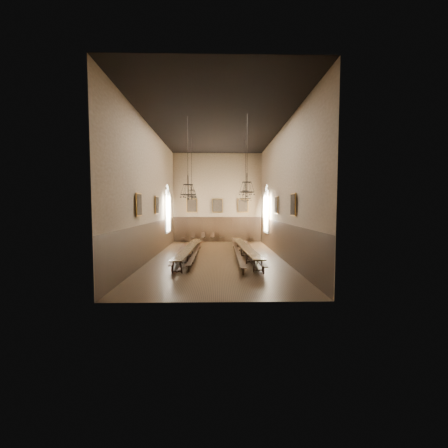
{
  "coord_description": "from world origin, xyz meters",
  "views": [
    {
      "loc": [
        0.13,
        -19.09,
        3.58
      ],
      "look_at": [
        0.53,
        1.5,
        2.28
      ],
      "focal_mm": 22.0,
      "sensor_mm": 36.0,
      "label": 1
    }
  ],
  "objects_px": {
    "chandelier_front_left": "(188,190)",
    "chair_3": "(212,239)",
    "bench_left_inner": "(196,254)",
    "bench_right_inner": "(238,254)",
    "table_right": "(245,252)",
    "chair_2": "(203,239)",
    "chair_7": "(252,239)",
    "chandelier_back_right": "(245,195)",
    "table_left": "(189,253)",
    "bench_right_outer": "(252,253)",
    "chair_1": "(193,239)",
    "chair_4": "(222,239)",
    "chandelier_front_right": "(247,187)",
    "chair_0": "(183,239)",
    "chandelier_back_left": "(192,192)",
    "bench_left_outer": "(179,254)"
  },
  "relations": [
    {
      "from": "bench_left_outer",
      "to": "table_left",
      "type": "bearing_deg",
      "value": -18.87
    },
    {
      "from": "table_right",
      "to": "chair_2",
      "type": "xyz_separation_m",
      "value": [
        -3.46,
        8.29,
        -0.09
      ]
    },
    {
      "from": "chair_2",
      "to": "chandelier_front_right",
      "type": "bearing_deg",
      "value": -57.7
    },
    {
      "from": "chair_7",
      "to": "chair_0",
      "type": "bearing_deg",
      "value": 176.36
    },
    {
      "from": "chandelier_front_left",
      "to": "chandelier_front_right",
      "type": "relative_size",
      "value": 1.03
    },
    {
      "from": "bench_left_inner",
      "to": "chair_4",
      "type": "height_order",
      "value": "chair_4"
    },
    {
      "from": "table_right",
      "to": "chair_4",
      "type": "xyz_separation_m",
      "value": [
        -1.52,
        8.36,
        -0.09
      ]
    },
    {
      "from": "chair_2",
      "to": "chandelier_back_right",
      "type": "distance_m",
      "value": 8.48
    },
    {
      "from": "table_left",
      "to": "table_right",
      "type": "relative_size",
      "value": 0.97
    },
    {
      "from": "bench_right_inner",
      "to": "chandelier_front_left",
      "type": "relative_size",
      "value": 2.09
    },
    {
      "from": "chair_7",
      "to": "chair_1",
      "type": "bearing_deg",
      "value": 177.48
    },
    {
      "from": "bench_right_outer",
      "to": "chandelier_back_left",
      "type": "xyz_separation_m",
      "value": [
        -4.56,
        2.76,
        4.45
      ]
    },
    {
      "from": "bench_left_outer",
      "to": "chandelier_back_right",
      "type": "distance_m",
      "value": 6.75
    },
    {
      "from": "chair_3",
      "to": "chandelier_front_left",
      "type": "distance_m",
      "value": 11.78
    },
    {
      "from": "chandelier_front_left",
      "to": "chair_3",
      "type": "bearing_deg",
      "value": 83.83
    },
    {
      "from": "chair_1",
      "to": "chair_4",
      "type": "bearing_deg",
      "value": 8.35
    },
    {
      "from": "bench_right_inner",
      "to": "chair_2",
      "type": "xyz_separation_m",
      "value": [
        -2.92,
        8.77,
        0.02
      ]
    },
    {
      "from": "chair_2",
      "to": "chandelier_front_left",
      "type": "relative_size",
      "value": 0.21
    },
    {
      "from": "chair_7",
      "to": "chandelier_front_left",
      "type": "bearing_deg",
      "value": -118.49
    },
    {
      "from": "bench_left_inner",
      "to": "chair_1",
      "type": "relative_size",
      "value": 9.9
    },
    {
      "from": "bench_left_inner",
      "to": "chair_0",
      "type": "relative_size",
      "value": 10.35
    },
    {
      "from": "chair_4",
      "to": "chandelier_front_right",
      "type": "distance_m",
      "value": 12.23
    },
    {
      "from": "chair_0",
      "to": "chair_7",
      "type": "xyz_separation_m",
      "value": [
        6.96,
        -0.12,
        -0.01
      ]
    },
    {
      "from": "chandelier_back_right",
      "to": "chandelier_front_right",
      "type": "distance_m",
      "value": 4.9
    },
    {
      "from": "chair_3",
      "to": "chandelier_front_right",
      "type": "height_order",
      "value": "chandelier_front_right"
    },
    {
      "from": "table_left",
      "to": "bench_right_outer",
      "type": "xyz_separation_m",
      "value": [
        4.45,
        0.33,
        -0.07
      ]
    },
    {
      "from": "bench_left_outer",
      "to": "chair_1",
      "type": "xyz_separation_m",
      "value": [
        0.16,
        8.31,
        0.02
      ]
    },
    {
      "from": "table_left",
      "to": "bench_left_outer",
      "type": "height_order",
      "value": "table_left"
    },
    {
      "from": "chair_3",
      "to": "chair_7",
      "type": "distance_m",
      "value": 4.05
    },
    {
      "from": "chandelier_back_right",
      "to": "chandelier_front_right",
      "type": "xyz_separation_m",
      "value": [
        -0.39,
        -4.88,
        0.22
      ]
    },
    {
      "from": "chair_1",
      "to": "chair_7",
      "type": "height_order",
      "value": "chair_1"
    },
    {
      "from": "table_left",
      "to": "chair_2",
      "type": "relative_size",
      "value": 9.6
    },
    {
      "from": "chair_0",
      "to": "bench_left_outer",
      "type": "bearing_deg",
      "value": -72.97
    },
    {
      "from": "chair_1",
      "to": "table_right",
      "type": "bearing_deg",
      "value": -55.14
    },
    {
      "from": "bench_right_inner",
      "to": "chair_0",
      "type": "bearing_deg",
      "value": 118.92
    },
    {
      "from": "chandelier_front_left",
      "to": "bench_left_inner",
      "type": "bearing_deg",
      "value": 84.97
    },
    {
      "from": "chandelier_back_left",
      "to": "bench_left_inner",
      "type": "bearing_deg",
      "value": -79.66
    },
    {
      "from": "bench_left_inner",
      "to": "chandelier_back_right",
      "type": "bearing_deg",
      "value": 28.07
    },
    {
      "from": "chair_3",
      "to": "chandelier_back_right",
      "type": "distance_m",
      "value": 8.19
    },
    {
      "from": "bench_left_inner",
      "to": "chair_3",
      "type": "xyz_separation_m",
      "value": [
        0.96,
        8.42,
        0.02
      ]
    },
    {
      "from": "bench_left_inner",
      "to": "chandelier_front_right",
      "type": "bearing_deg",
      "value": -41.15
    },
    {
      "from": "table_right",
      "to": "bench_left_outer",
      "type": "height_order",
      "value": "table_right"
    },
    {
      "from": "table_left",
      "to": "chandelier_back_left",
      "type": "xyz_separation_m",
      "value": [
        -0.11,
        3.09,
        4.37
      ]
    },
    {
      "from": "chair_4",
      "to": "chandelier_back_left",
      "type": "bearing_deg",
      "value": -115.42
    },
    {
      "from": "bench_left_inner",
      "to": "chair_7",
      "type": "bearing_deg",
      "value": 58.96
    },
    {
      "from": "table_right",
      "to": "chair_0",
      "type": "relative_size",
      "value": 11.19
    },
    {
      "from": "bench_left_inner",
      "to": "chandelier_back_right",
      "type": "relative_size",
      "value": 1.9
    },
    {
      "from": "chandelier_back_left",
      "to": "chandelier_front_right",
      "type": "height_order",
      "value": "same"
    },
    {
      "from": "bench_left_inner",
      "to": "bench_right_inner",
      "type": "height_order",
      "value": "bench_right_inner"
    },
    {
      "from": "bench_left_inner",
      "to": "bench_right_inner",
      "type": "xyz_separation_m",
      "value": [
        2.95,
        -0.42,
        0.02
      ]
    }
  ]
}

